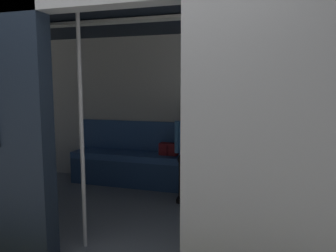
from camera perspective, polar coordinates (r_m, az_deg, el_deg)
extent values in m
cube|color=#ADAFB5|center=(2.05, 17.22, -3.19)|extent=(1.07, 0.12, 2.19)
cube|color=black|center=(2.02, 17.50, 4.12)|extent=(0.59, 0.02, 0.55)
cube|color=black|center=(3.54, -0.86, 20.16)|extent=(6.40, 2.65, 0.12)
cube|color=slate|center=(3.74, -0.79, -15.63)|extent=(6.08, 2.49, 0.01)
cube|color=silver|center=(4.66, 3.78, 2.73)|extent=(6.08, 0.10, 2.19)
cube|color=#38609E|center=(4.65, 3.58, -2.17)|extent=(3.52, 0.06, 0.45)
cube|color=white|center=(3.52, -0.86, 18.73)|extent=(4.48, 0.16, 0.03)
cube|color=#38609E|center=(4.49, 2.91, -6.00)|extent=(3.39, 0.44, 0.09)
cube|color=navy|center=(4.37, 2.26, -9.61)|extent=(3.39, 0.04, 0.39)
cube|color=#4C8CC6|center=(4.38, 4.81, -2.42)|extent=(0.39, 0.24, 0.50)
sphere|color=tan|center=(4.34, 4.85, 2.07)|extent=(0.21, 0.21, 0.21)
sphere|color=black|center=(4.35, 4.88, 2.56)|extent=(0.19, 0.19, 0.19)
cylinder|color=#4C8CC6|center=(4.32, 7.83, -2.20)|extent=(0.08, 0.08, 0.44)
cylinder|color=#4C8CC6|center=(4.39, 1.72, -1.98)|extent=(0.08, 0.08, 0.44)
cylinder|color=black|center=(4.22, 5.58, -5.58)|extent=(0.16, 0.41, 0.14)
cylinder|color=black|center=(4.24, 3.16, -5.48)|extent=(0.16, 0.41, 0.14)
cylinder|color=black|center=(4.09, 5.14, -9.85)|extent=(0.10, 0.10, 0.44)
cylinder|color=black|center=(4.12, 2.63, -9.70)|extent=(0.10, 0.10, 0.44)
cube|color=black|center=(4.12, 5.00, -13.08)|extent=(0.11, 0.23, 0.06)
cube|color=black|center=(4.15, 2.48, -12.91)|extent=(0.11, 0.23, 0.06)
cube|color=maroon|center=(4.55, 0.13, -4.15)|extent=(0.26, 0.14, 0.17)
cube|color=maroon|center=(4.48, -0.15, -4.44)|extent=(0.02, 0.01, 0.14)
cube|color=#B22D2D|center=(4.38, 9.08, -5.64)|extent=(0.19, 0.24, 0.03)
cylinder|color=silver|center=(2.87, -15.25, -0.47)|extent=(0.04, 0.04, 2.17)
cylinder|color=silver|center=(2.57, 3.84, -1.07)|extent=(0.04, 0.04, 2.17)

